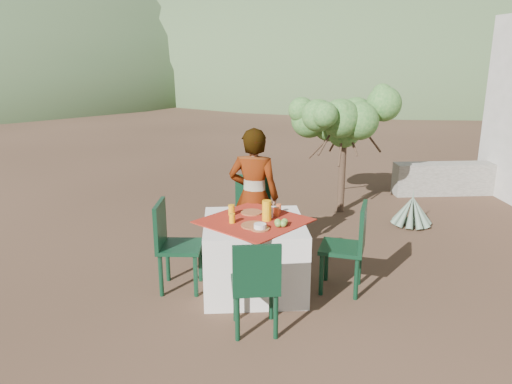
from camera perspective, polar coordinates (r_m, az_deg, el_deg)
ground at (r=5.41m, az=3.48°, el=-10.88°), size 160.00×160.00×0.00m
table at (r=5.23m, az=-0.22°, el=-7.21°), size 1.30×1.30×0.76m
chair_far at (r=6.11m, az=-0.53°, el=-2.20°), size 0.53×0.53×0.96m
chair_near at (r=4.38m, az=-0.03°, el=-10.36°), size 0.42×0.42×0.89m
chair_left at (r=5.25m, az=-9.56°, el=-5.61°), size 0.48×0.48×0.95m
chair_right at (r=5.22m, az=10.71°, el=-5.81°), size 0.56×0.56×0.95m
person at (r=5.75m, az=-0.25°, el=-0.55°), size 0.67×0.53×1.61m
shrub_tree at (r=7.68m, az=10.34°, el=7.50°), size 1.44×1.42×1.70m
agave at (r=7.48m, az=17.39°, el=-2.14°), size 0.58×0.58×0.61m
stone_wall at (r=9.46m, az=23.06°, el=1.45°), size 2.60×0.35×0.55m
hill_near_right at (r=42.76m, az=13.94°, el=12.26°), size 48.00×48.00×20.00m
hill_far_center at (r=56.94m, az=-7.15°, el=13.41°), size 60.00×60.00×24.00m
hill_far_right at (r=58.34m, az=26.44°, el=11.97°), size 36.00×36.00×14.00m
plate_far at (r=5.32m, az=-0.50°, el=-2.34°), size 0.23×0.23×0.01m
plate_near at (r=4.93m, az=-0.25°, el=-3.84°), size 0.26×0.26×0.01m
glass_far at (r=5.25m, az=-2.82°, el=-2.06°), size 0.07×0.07×0.11m
glass_near at (r=5.01m, az=-2.74°, el=-3.01°), size 0.06×0.06×0.10m
juice_pitcher at (r=5.06m, az=1.24°, el=-2.13°), size 0.10×0.10×0.21m
bowl_plate at (r=4.84m, az=0.46°, el=-4.22°), size 0.19×0.19×0.01m
white_bowl at (r=4.83m, az=0.46°, el=-3.91°), size 0.12×0.12×0.04m
jar_left at (r=5.22m, az=2.38°, el=-2.26°), size 0.06×0.06×0.09m
jar_right at (r=5.35m, az=2.62°, el=-1.84°), size 0.05×0.05×0.09m
napkin_holder at (r=5.17m, az=1.51°, el=-2.42°), size 0.08×0.05×0.10m
fruit_cluster at (r=4.92m, az=2.87°, el=-3.55°), size 0.14×0.13×0.07m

